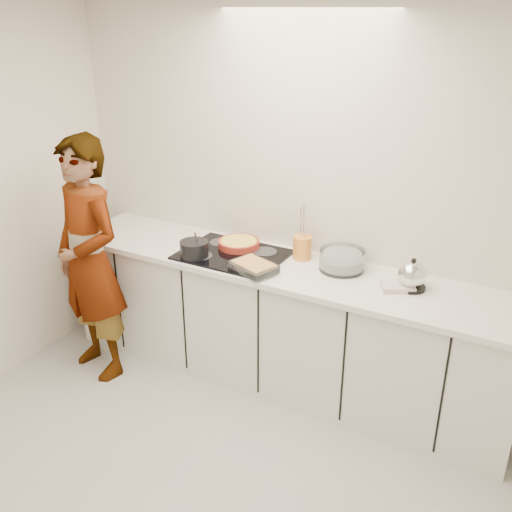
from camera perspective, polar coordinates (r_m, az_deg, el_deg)
The scene contains 13 objects.
floor at distance 3.48m, azimuth -8.22°, elevation -22.68°, with size 3.60×3.20×0.00m, color #A9A9A5.
wall_back at distance 3.97m, azimuth 4.46°, elevation 5.97°, with size 3.60×0.00×2.60m, color silver.
base_cabinets at distance 4.06m, azimuth 2.19°, elevation -6.94°, with size 3.20×0.58×0.87m, color silver.
countertop at distance 3.85m, azimuth 2.29°, elevation -1.11°, with size 3.24×0.64×0.04m, color white.
hob at distance 3.98m, azimuth -2.34°, elevation 0.15°, with size 0.72×0.54×0.01m, color black.
tart_dish at distance 4.08m, azimuth -1.73°, elevation 1.28°, with size 0.37×0.37×0.05m.
saucepan at distance 3.93m, azimuth -6.20°, elevation 0.72°, with size 0.25×0.25×0.19m.
baking_dish at distance 3.71m, azimuth -0.24°, elevation -1.04°, with size 0.34×0.29×0.05m.
mixing_bowl at distance 3.78m, azimuth 8.59°, elevation -0.45°, with size 0.39×0.39×0.14m.
tea_towel at distance 3.61m, azimuth 13.98°, elevation -2.99°, with size 0.20×0.14×0.03m, color white.
kettle at distance 3.61m, azimuth 15.33°, elevation -1.92°, with size 0.19×0.19×0.20m.
utensil_crock at distance 3.92m, azimuth 4.65°, elevation 0.86°, with size 0.13×0.13×0.16m, color orange.
cook at distance 4.13m, azimuth -16.32°, elevation -0.47°, with size 0.64×0.42×1.76m, color silver.
Camera 1 is at (1.54, -1.86, 2.51)m, focal length 40.00 mm.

